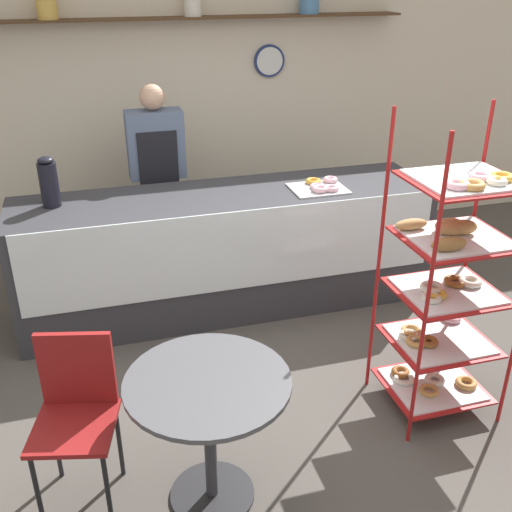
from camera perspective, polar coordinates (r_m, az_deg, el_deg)
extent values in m
plane|color=#4C4742|center=(3.83, 1.83, -13.42)|extent=(14.00, 14.00, 0.00)
cube|color=beige|center=(5.56, -6.34, 14.62)|extent=(10.00, 0.06, 2.70)
cube|color=#4C331E|center=(5.32, -6.41, 21.62)|extent=(3.75, 0.24, 0.02)
cylinder|color=gold|center=(5.23, -19.31, 21.44)|extent=(0.15, 0.15, 0.17)
cylinder|color=silver|center=(5.32, -6.07, 22.71)|extent=(0.14, 0.14, 0.18)
cylinder|color=#4C7FB2|center=(5.60, 5.09, 22.76)|extent=(0.17, 0.17, 0.15)
cylinder|color=navy|center=(5.63, 1.27, 18.09)|extent=(0.28, 0.03, 0.28)
cylinder|color=white|center=(5.62, 1.33, 18.06)|extent=(0.24, 0.00, 0.24)
cube|color=#333338|center=(4.58, -2.76, 0.52)|extent=(3.09, 0.73, 0.93)
cube|color=silver|center=(4.18, -1.61, 0.49)|extent=(2.97, 0.01, 0.59)
cylinder|color=#A51919|center=(3.14, 15.98, -4.53)|extent=(0.02, 0.02, 1.78)
cylinder|color=#A51919|center=(3.54, 11.64, -0.41)|extent=(0.02, 0.02, 1.78)
cylinder|color=#A51919|center=(3.84, 19.57, 0.70)|extent=(0.02, 0.02, 1.78)
cube|color=#A51919|center=(3.88, 16.40, -11.75)|extent=(0.57, 0.51, 0.01)
cube|color=silver|center=(3.88, 16.42, -11.61)|extent=(0.51, 0.45, 0.01)
torus|color=brown|center=(3.88, 13.59, -10.69)|extent=(0.11, 0.11, 0.04)
torus|color=tan|center=(3.91, 19.38, -11.33)|extent=(0.13, 0.13, 0.04)
torus|color=tan|center=(3.78, 16.14, -12.21)|extent=(0.12, 0.12, 0.03)
torus|color=silver|center=(3.84, 13.93, -11.28)|extent=(0.13, 0.13, 0.03)
torus|color=silver|center=(3.88, 16.65, -11.22)|extent=(0.12, 0.12, 0.03)
cube|color=#A51919|center=(3.70, 17.03, -7.72)|extent=(0.57, 0.51, 0.01)
cube|color=silver|center=(3.69, 17.05, -7.56)|extent=(0.51, 0.45, 0.01)
torus|color=tan|center=(3.69, 14.54, -6.89)|extent=(0.12, 0.12, 0.03)
torus|color=tan|center=(3.59, 15.00, -7.86)|extent=(0.12, 0.12, 0.03)
torus|color=brown|center=(3.61, 16.12, -7.84)|extent=(0.11, 0.11, 0.04)
torus|color=silver|center=(3.64, 14.37, -7.31)|extent=(0.12, 0.12, 0.03)
torus|color=#EAB2C1|center=(3.88, 18.09, -5.56)|extent=(0.12, 0.12, 0.04)
cube|color=#A51919|center=(3.53, 17.71, -3.28)|extent=(0.57, 0.51, 0.01)
cube|color=silver|center=(3.53, 17.74, -3.11)|extent=(0.51, 0.45, 0.01)
torus|color=gold|center=(3.43, 16.82, -3.47)|extent=(0.11, 0.11, 0.03)
torus|color=silver|center=(3.38, 16.35, -3.83)|extent=(0.11, 0.11, 0.03)
torus|color=brown|center=(3.59, 18.44, -2.31)|extent=(0.13, 0.13, 0.03)
torus|color=silver|center=(3.61, 19.74, -2.30)|extent=(0.13, 0.13, 0.04)
torus|color=silver|center=(3.48, 16.41, -2.89)|extent=(0.13, 0.13, 0.03)
cube|color=#A51919|center=(3.39, 18.44, 1.55)|extent=(0.57, 0.51, 0.01)
cube|color=silver|center=(3.39, 18.47, 1.73)|extent=(0.51, 0.45, 0.01)
ellipsoid|color=#B27F47|center=(3.40, 19.06, 2.61)|extent=(0.17, 0.11, 0.08)
ellipsoid|color=olive|center=(3.18, 17.90, 1.09)|extent=(0.20, 0.09, 0.08)
ellipsoid|color=tan|center=(3.44, 17.85, 2.88)|extent=(0.17, 0.09, 0.07)
ellipsoid|color=tan|center=(3.39, 18.40, 2.48)|extent=(0.23, 0.13, 0.07)
ellipsoid|color=tan|center=(3.39, 14.56, 2.94)|extent=(0.20, 0.07, 0.06)
cube|color=#A51919|center=(3.28, 19.24, 6.75)|extent=(0.57, 0.51, 0.01)
cube|color=silver|center=(3.28, 19.27, 6.95)|extent=(0.51, 0.45, 0.01)
torus|color=#EAB2C1|center=(3.10, 18.62, 6.47)|extent=(0.12, 0.12, 0.04)
torus|color=silver|center=(3.22, 21.96, 6.63)|extent=(0.10, 0.10, 0.03)
torus|color=#EAB2C1|center=(3.27, 20.57, 7.12)|extent=(0.12, 0.12, 0.03)
torus|color=gold|center=(3.30, 22.33, 6.99)|extent=(0.12, 0.12, 0.03)
torus|color=tan|center=(3.12, 19.91, 6.39)|extent=(0.13, 0.13, 0.04)
cube|color=#282833|center=(5.07, -8.97, 2.70)|extent=(0.26, 0.19, 0.90)
cube|color=slate|center=(4.84, -9.56, 10.47)|extent=(0.44, 0.22, 0.52)
cube|color=black|center=(4.76, -9.29, 9.03)|extent=(0.31, 0.01, 0.44)
sphere|color=tan|center=(4.76, -9.88, 14.70)|extent=(0.20, 0.20, 0.20)
cylinder|color=#262628|center=(3.28, -4.17, -21.65)|extent=(0.43, 0.43, 0.02)
cylinder|color=#333338|center=(3.03, -4.39, -17.18)|extent=(0.06, 0.06, 0.68)
cylinder|color=#4C4C51|center=(2.80, -4.64, -11.90)|extent=(0.78, 0.78, 0.02)
cylinder|color=black|center=(3.15, -20.09, -20.40)|extent=(0.02, 0.02, 0.45)
cylinder|color=black|center=(3.07, -13.95, -20.86)|extent=(0.02, 0.02, 0.45)
cylinder|color=black|center=(3.37, -18.52, -16.50)|extent=(0.02, 0.02, 0.45)
cylinder|color=black|center=(3.29, -12.89, -16.80)|extent=(0.02, 0.02, 0.45)
cube|color=maroon|center=(3.06, -16.95, -15.37)|extent=(0.46, 0.46, 0.03)
cube|color=maroon|center=(3.06, -16.71, -10.22)|extent=(0.36, 0.12, 0.40)
cylinder|color=black|center=(4.34, -19.09, 6.42)|extent=(0.13, 0.13, 0.31)
ellipsoid|color=black|center=(4.29, -19.43, 8.59)|extent=(0.11, 0.11, 0.05)
cube|color=silver|center=(4.50, 5.94, 6.40)|extent=(0.40, 0.33, 0.01)
torus|color=#EAB2C1|center=(4.42, 6.13, 6.38)|extent=(0.12, 0.12, 0.04)
torus|color=#EAB2C1|center=(4.44, 7.16, 6.42)|extent=(0.12, 0.12, 0.04)
torus|color=gold|center=(4.58, 5.48, 7.11)|extent=(0.12, 0.12, 0.03)
torus|color=#EAB2C1|center=(4.63, 7.10, 7.24)|extent=(0.11, 0.11, 0.04)
torus|color=#EAB2C1|center=(4.48, 5.88, 6.62)|extent=(0.11, 0.11, 0.03)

